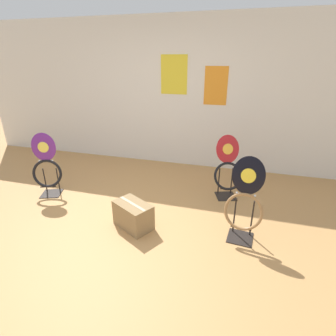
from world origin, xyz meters
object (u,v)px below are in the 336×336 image
toilet_seat_display_crimson_swirl (228,171)px  storage_box (133,215)px  toilet_seat_display_purple_note (47,168)px  toilet_seat_display_jazz_black (245,200)px

toilet_seat_display_crimson_swirl → storage_box: size_ratio=1.66×
toilet_seat_display_crimson_swirl → toilet_seat_display_purple_note: size_ratio=0.95×
toilet_seat_display_crimson_swirl → toilet_seat_display_jazz_black: (0.25, -0.95, 0.07)m
toilet_seat_display_jazz_black → storage_box: size_ratio=1.77×
toilet_seat_display_crimson_swirl → storage_box: (-1.03, -1.10, -0.25)m
toilet_seat_display_crimson_swirl → toilet_seat_display_purple_note: bearing=-165.3°
toilet_seat_display_crimson_swirl → toilet_seat_display_jazz_black: 0.99m
toilet_seat_display_jazz_black → toilet_seat_display_purple_note: toilet_seat_display_jazz_black is taller
toilet_seat_display_jazz_black → toilet_seat_display_crimson_swirl: bearing=104.6°
toilet_seat_display_jazz_black → storage_box: 1.32m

